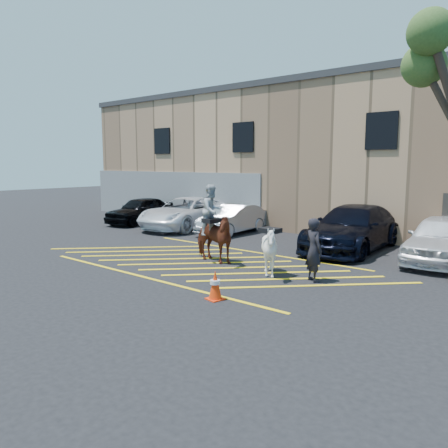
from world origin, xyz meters
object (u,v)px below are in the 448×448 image
Objects in this scene: car_blue_suv at (353,228)px; traffic_cone at (215,285)px; car_white_suv at (442,239)px; saddled_white at (270,250)px; car_black_suv at (141,210)px; handler at (314,250)px; car_silver_sedan at (233,219)px; mounted_bay at (212,231)px; car_white_pickup at (186,213)px.

traffic_cone is at bearing -92.30° from car_blue_suv.
car_white_suv is (3.20, -0.20, -0.05)m from car_blue_suv.
car_blue_suv is at bearing 87.38° from saddled_white.
handler is (13.09, -4.63, 0.17)m from car_black_suv.
car_white_suv reaches higher than car_silver_sedan.
saddled_white is 2.78m from traffic_cone.
traffic_cone is at bearing 101.98° from handler.
car_black_suv is 1.04× the size of car_silver_sedan.
mounted_bay is 2.54m from saddled_white.
car_white_pickup is 1.37× the size of car_silver_sedan.
car_blue_suv is at bearing 61.39° from mounted_bay.
car_blue_suv is 3.23× the size of handler.
handler is (1.04, -5.03, 0.06)m from car_blue_suv.
mounted_bay reaches higher than car_blue_suv.
mounted_bay is at bearing -60.06° from car_silver_sedan.
car_white_suv is 7.67m from mounted_bay.
car_white_suv is 1.79× the size of mounted_bay.
car_white_pickup is 2.16× the size of mounted_bay.
car_blue_suv reaches higher than car_white_pickup.
car_white_suv reaches higher than car_white_pickup.
car_white_suv is at bearing -5.91° from car_blue_suv.
car_silver_sedan is 2.29× the size of handler.
car_silver_sedan is 6.12m from mounted_bay.
car_white_suv is 8.51m from traffic_cone.
car_black_suv is 0.76× the size of car_white_pickup.
handler reaches higher than traffic_cone.
car_white_suv reaches higher than saddled_white.
car_white_pickup is 11.95m from traffic_cone.
handler reaches higher than car_white_suv.
handler is (7.02, -5.17, 0.22)m from car_silver_sedan.
saddled_white is (11.81, -4.93, 0.04)m from car_black_suv.
traffic_cone is at bearing -55.93° from car_silver_sedan.
traffic_cone is (0.25, -2.74, -0.41)m from saddled_white.
car_white_suv reaches higher than car_black_suv.
saddled_white is at bearing 43.86° from handler.
car_white_pickup is at bearing 4.07° from handler.
car_white_pickup is 12.06m from car_white_suv.
saddled_white reaches higher than car_silver_sedan.
car_black_suv is at bearing 153.51° from mounted_bay.
car_white_pickup is 2.89m from car_silver_sedan.
mounted_bay reaches higher than car_white_suv.
saddled_white reaches higher than car_black_suv.
car_silver_sedan is at bearing 126.09° from traffic_cone.
car_black_suv is 0.74× the size of car_blue_suv.
car_blue_suv is at bearing 90.02° from traffic_cone.
handler reaches higher than saddled_white.
car_black_suv is 1.64× the size of mounted_bay.
car_white_pickup reaches higher than saddled_white.
car_silver_sedan is 0.71× the size of car_blue_suv.
handler is (-2.16, -4.83, 0.10)m from car_white_suv.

